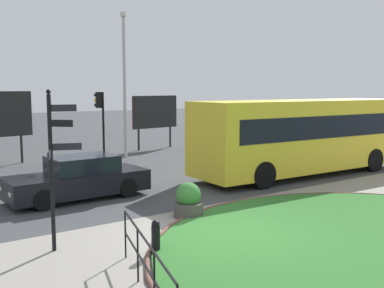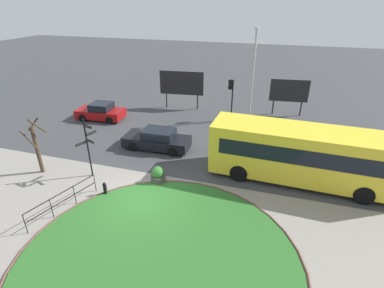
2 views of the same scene
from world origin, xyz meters
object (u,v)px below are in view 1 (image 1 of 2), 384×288
at_px(bollard_foreground, 156,237).
at_px(signpost_directional, 54,159).
at_px(bus_yellow, 302,135).
at_px(billboard_right, 155,113).
at_px(lamppost_tall, 124,80).
at_px(traffic_light_near, 100,111).
at_px(planter_near_signpost, 188,202).
at_px(car_far_lane, 79,179).

bearing_deg(bollard_foreground, signpost_directional, 140.32).
bearing_deg(bus_yellow, billboard_right, 96.60).
bearing_deg(bus_yellow, bollard_foreground, -152.99).
relative_size(bollard_foreground, lamppost_tall, 0.10).
relative_size(bus_yellow, traffic_light_near, 2.93).
bearing_deg(traffic_light_near, planter_near_signpost, 91.68).
height_order(bollard_foreground, billboard_right, billboard_right).
bearing_deg(planter_near_signpost, billboard_right, 63.13).
xyz_separation_m(signpost_directional, traffic_light_near, (6.01, 11.18, 0.43)).
bearing_deg(signpost_directional, planter_near_signpost, 7.41).
height_order(billboard_right, planter_near_signpost, billboard_right).
bearing_deg(lamppost_tall, car_far_lane, -126.54).
bearing_deg(traffic_light_near, bus_yellow, 136.58).
height_order(bollard_foreground, bus_yellow, bus_yellow).
bearing_deg(signpost_directional, traffic_light_near, 61.75).
bearing_deg(bus_yellow, planter_near_signpost, -159.00).
bearing_deg(lamppost_tall, bus_yellow, -66.00).
height_order(lamppost_tall, billboard_right, lamppost_tall).
xyz_separation_m(bus_yellow, planter_near_signpost, (-7.52, -2.55, -1.23)).
relative_size(car_far_lane, billboard_right, 1.42).
bearing_deg(planter_near_signpost, car_far_lane, 113.31).
height_order(bollard_foreground, planter_near_signpost, planter_near_signpost).
distance_m(traffic_light_near, lamppost_tall, 2.24).
height_order(car_far_lane, traffic_light_near, traffic_light_near).
relative_size(signpost_directional, traffic_light_near, 1.05).
distance_m(bus_yellow, car_far_lane, 9.36).
xyz_separation_m(signpost_directional, billboard_right, (10.62, 13.75, 0.05)).
distance_m(bus_yellow, traffic_light_near, 9.80).
xyz_separation_m(bollard_foreground, planter_near_signpost, (2.20, 1.93, 0.06)).
distance_m(signpost_directional, billboard_right, 17.38).
xyz_separation_m(bollard_foreground, bus_yellow, (9.72, 4.48, 1.29)).
relative_size(bollard_foreground, car_far_lane, 0.17).
distance_m(bollard_foreground, lamppost_tall, 14.79).
bearing_deg(bollard_foreground, planter_near_signpost, 41.28).
relative_size(signpost_directional, lamppost_tall, 0.48).
xyz_separation_m(lamppost_tall, planter_near_signpost, (-3.70, -11.15, -3.56)).
bearing_deg(billboard_right, bollard_foreground, -127.30).
xyz_separation_m(traffic_light_near, planter_near_signpost, (-2.10, -10.67, -2.07)).
bearing_deg(bus_yellow, lamppost_tall, 116.25).
relative_size(car_far_lane, lamppost_tall, 0.62).
bearing_deg(car_far_lane, lamppost_tall, -128.18).
bearing_deg(car_far_lane, bus_yellow, 170.07).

